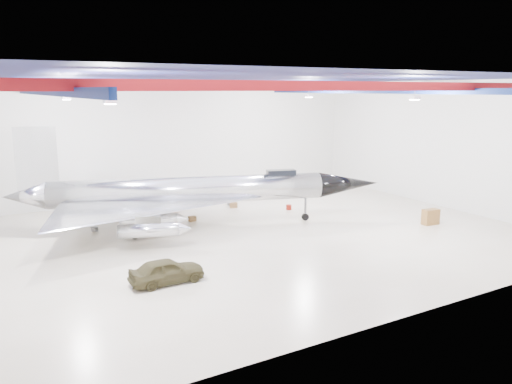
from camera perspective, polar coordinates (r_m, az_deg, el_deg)
floor at (r=35.43m, az=-1.84°, el=-5.13°), size 40.00×40.00×0.00m
wall_back at (r=47.95m, az=-10.33°, el=5.81°), size 40.00×0.00×40.00m
wall_right at (r=46.95m, az=20.34°, el=5.15°), size 0.00×30.00×30.00m
ceiling at (r=33.93m, az=-1.96°, el=12.95°), size 40.00×40.00×0.00m
ceiling_structure at (r=33.93m, az=-1.96°, el=11.81°), size 39.50×29.50×1.08m
jet_aircraft at (r=37.75m, az=-7.66°, el=-0.22°), size 27.43×20.38×7.71m
jeep at (r=27.48m, az=-10.16°, el=-8.86°), size 4.02×1.63×1.37m
desk at (r=40.71m, az=19.32°, el=-2.70°), size 1.36×0.76×1.20m
crate_ply at (r=36.87m, az=-11.80°, el=-4.42°), size 0.60×0.54×0.35m
toolbox_red at (r=43.70m, az=-9.11°, el=-1.79°), size 0.56×0.48×0.35m
parts_bin at (r=43.98m, az=-2.59°, el=-1.50°), size 0.78×0.70×0.45m
crate_small at (r=38.60m, az=-17.97°, el=-4.06°), size 0.45×0.36×0.30m
tool_chest at (r=43.28m, az=3.77°, el=-1.75°), size 0.64×0.64×0.43m
oil_barrel at (r=39.83m, az=-7.30°, el=-3.03°), size 0.56×0.45×0.38m
spares_box at (r=44.84m, az=-3.07°, el=-1.32°), size 0.42×0.42×0.35m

